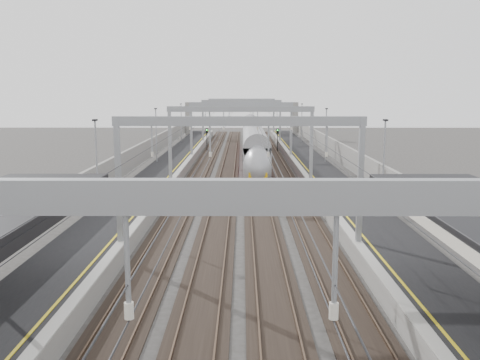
{
  "coord_description": "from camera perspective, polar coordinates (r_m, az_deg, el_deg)",
  "views": [
    {
      "loc": [
        0.16,
        -5.4,
        8.81
      ],
      "look_at": [
        0.0,
        29.77,
        3.03
      ],
      "focal_mm": 40.0,
      "sensor_mm": 36.0,
      "label": 1
    }
  ],
  "objects": [
    {
      "name": "overhead_line",
      "position": [
        57.08,
        0.1,
        6.66
      ],
      "size": [
        13.0,
        140.0,
        6.6
      ],
      "color": "#91959A",
      "rests_on": "platform_left"
    },
    {
      "name": "train",
      "position": [
        67.76,
        1.4,
        3.58
      ],
      "size": [
        2.59,
        47.16,
        4.1
      ],
      "color": "maroon",
      "rests_on": "ground"
    },
    {
      "name": "tracks",
      "position": [
        51.16,
        0.08,
        -0.52
      ],
      "size": [
        11.4,
        140.0,
        0.2
      ],
      "color": "black",
      "rests_on": "ground"
    },
    {
      "name": "signal_red_far",
      "position": [
        80.08,
        4.03,
        4.73
      ],
      "size": [
        0.32,
        0.32,
        3.48
      ],
      "color": "black",
      "rests_on": "ground"
    },
    {
      "name": "platform_right",
      "position": [
        51.68,
        8.98,
        -0.03
      ],
      "size": [
        4.0,
        120.0,
        1.0
      ],
      "primitive_type": "cube",
      "color": "black",
      "rests_on": "ground"
    },
    {
      "name": "signal_green",
      "position": [
        80.71,
        -3.56,
        4.77
      ],
      "size": [
        0.32,
        0.32,
        3.48
      ],
      "color": "black",
      "rests_on": "ground"
    },
    {
      "name": "platform_left",
      "position": [
        51.73,
        -8.82,
        -0.02
      ],
      "size": [
        4.0,
        120.0,
        1.0
      ],
      "primitive_type": "cube",
      "color": "black",
      "rests_on": "ground"
    },
    {
      "name": "wall_right",
      "position": [
        52.1,
        12.5,
        1.16
      ],
      "size": [
        0.3,
        120.0,
        3.2
      ],
      "primitive_type": "cube",
      "color": "gray",
      "rests_on": "ground"
    },
    {
      "name": "signal_red_near",
      "position": [
        72.19,
        2.68,
        4.24
      ],
      "size": [
        0.32,
        0.32,
        3.48
      ],
      "color": "black",
      "rests_on": "ground"
    },
    {
      "name": "overbridge",
      "position": [
        105.46,
        0.18,
        7.43
      ],
      "size": [
        22.0,
        2.2,
        6.9
      ],
      "color": "gray",
      "rests_on": "ground"
    },
    {
      "name": "wall_left",
      "position": [
        52.17,
        -12.32,
        1.18
      ],
      "size": [
        0.3,
        120.0,
        3.2
      ],
      "primitive_type": "cube",
      "color": "gray",
      "rests_on": "ground"
    }
  ]
}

